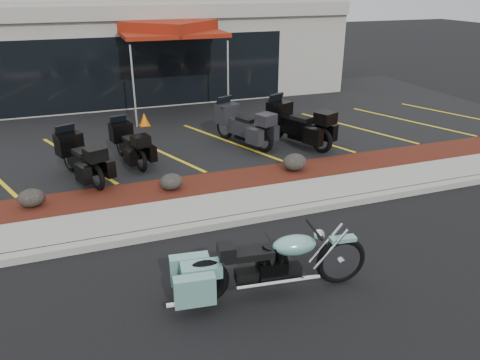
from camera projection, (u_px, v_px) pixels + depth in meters
name	position (u px, v px, depth m)	size (l,w,h in m)	color
ground	(213.00, 252.00, 8.65)	(90.00, 90.00, 0.00)	black
curb	(200.00, 227.00, 9.40)	(24.00, 0.25, 0.15)	gray
sidewalk	(191.00, 212.00, 10.00)	(24.00, 1.20, 0.15)	gray
mulch_bed	(179.00, 190.00, 11.04)	(24.00, 1.20, 0.16)	#380D0C
upper_lot	(142.00, 128.00, 15.71)	(26.00, 9.60, 0.15)	black
dealership_building	(116.00, 46.00, 20.38)	(18.00, 8.16, 4.00)	gray
boulder_left	(31.00, 198.00, 9.98)	(0.56, 0.46, 0.39)	black
boulder_mid	(171.00, 182.00, 10.81)	(0.54, 0.45, 0.38)	black
boulder_right	(295.00, 162.00, 11.89)	(0.62, 0.52, 0.44)	black
hero_cruiser	(341.00, 254.00, 7.56)	(3.17, 0.80, 1.12)	#6EACA0
touring_black_front	(68.00, 148.00, 11.70)	(2.13, 0.81, 1.24)	black
touring_black_mid	(120.00, 136.00, 12.80)	(1.98, 0.75, 1.15)	black
touring_grey	(225.00, 118.00, 14.14)	(2.28, 0.87, 1.33)	#2B2B2F
touring_black_rear	(276.00, 116.00, 14.13)	(2.42, 0.92, 1.41)	black
traffic_cone	(144.00, 119.00, 15.64)	(0.33, 0.33, 0.43)	orange
popup_canopy	(169.00, 29.00, 16.34)	(4.31, 4.31, 3.21)	silver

